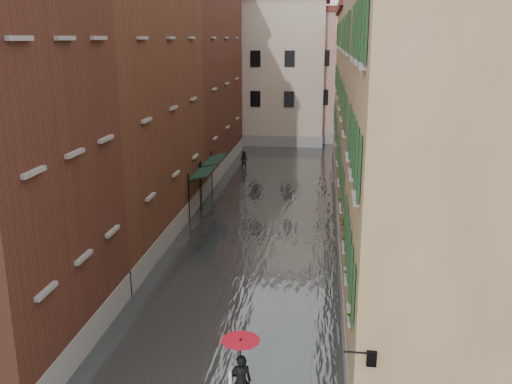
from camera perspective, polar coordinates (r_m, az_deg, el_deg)
The scene contains 15 objects.
ground at distance 20.17m, azimuth -3.12°, elevation -13.87°, with size 120.00×120.00×0.00m, color #5F5F62.
floodwater at distance 32.02m, azimuth 0.87°, elevation -2.42°, with size 10.00×60.00×0.20m, color #495051.
building_left_mid at distance 28.46m, azimuth -14.24°, elevation 7.59°, with size 6.00×14.00×12.50m, color #5B301C.
building_left_far at distance 42.67m, azimuth -7.07°, elevation 11.34°, with size 6.00×16.00×14.00m, color brown.
building_right_near at distance 16.33m, azimuth 20.22°, elevation -0.10°, with size 6.00×8.00×11.50m, color olive.
building_right_mid at distance 26.83m, azimuth 15.17°, elevation 7.63°, with size 6.00×14.00×13.00m, color tan.
building_right_far at distance 41.73m, azimuth 12.27°, elevation 9.30°, with size 6.00×16.00×11.50m, color olive.
building_end_cream at distance 55.79m, azimuth 0.52°, elevation 11.82°, with size 12.00×9.00×13.00m, color beige.
building_end_pink at distance 57.55m, azimuth 9.86°, elevation 11.20°, with size 10.00×9.00×12.00m, color tan.
awning_near at distance 31.82m, azimuth -5.40°, elevation 1.81°, with size 1.09×2.85×2.80m.
awning_far at distance 35.02m, azimuth -4.24°, elevation 3.10°, with size 1.09×3.28×2.80m.
wall_lantern at distance 13.28m, azimuth 11.37°, elevation -15.88°, with size 0.71×0.22×0.35m.
window_planters at distance 18.88m, azimuth 9.41°, elevation -4.46°, with size 0.59×11.03×0.84m.
pedestrian_main at distance 15.95m, azimuth -1.54°, elevation -16.90°, with size 1.07×1.07×2.06m.
pedestrian_far at distance 43.52m, azimuth -1.20°, elevation 3.16°, with size 0.70×0.55×1.44m, color black.
Camera 1 is at (3.16, -17.35, 9.80)m, focal length 40.00 mm.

